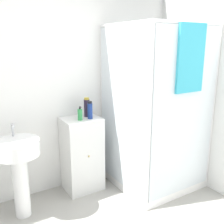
{
  "coord_description": "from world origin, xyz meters",
  "views": [
    {
      "loc": [
        -0.87,
        -1.17,
        1.73
      ],
      "look_at": [
        0.52,
        1.09,
        1.03
      ],
      "focal_mm": 42.0,
      "sensor_mm": 36.0,
      "label": 1
    }
  ],
  "objects": [
    {
      "name": "wall_back",
      "position": [
        0.0,
        1.7,
        1.25
      ],
      "size": [
        6.4,
        0.06,
        2.5
      ],
      "primitive_type": "cube",
      "color": "white",
      "rests_on": "ground_plane"
    },
    {
      "name": "shower_enclosure",
      "position": [
        1.12,
        1.1,
        0.51
      ],
      "size": [
        0.97,
        1.0,
        1.94
      ],
      "color": "white",
      "rests_on": "ground_plane"
    },
    {
      "name": "vanity_cabinet",
      "position": [
        0.34,
        1.48,
        0.45
      ],
      "size": [
        0.43,
        0.38,
        0.89
      ],
      "color": "silver",
      "rests_on": "ground_plane"
    },
    {
      "name": "sink",
      "position": [
        -0.42,
        1.33,
        0.59
      ],
      "size": [
        0.43,
        0.43,
        0.95
      ],
      "color": "white",
      "rests_on": "ground_plane"
    },
    {
      "name": "soap_dispenser",
      "position": [
        0.3,
        1.42,
        0.96
      ],
      "size": [
        0.05,
        0.05,
        0.16
      ],
      "color": "green",
      "rests_on": "vanity_cabinet"
    },
    {
      "name": "shampoo_bottle_tall_black",
      "position": [
        0.43,
        1.52,
        1.0
      ],
      "size": [
        0.07,
        0.07,
        0.23
      ],
      "color": "#281E33",
      "rests_on": "vanity_cabinet"
    },
    {
      "name": "shampoo_bottle_blue",
      "position": [
        0.42,
        1.41,
        0.99
      ],
      "size": [
        0.06,
        0.06,
        0.2
      ],
      "color": "navy",
      "rests_on": "vanity_cabinet"
    }
  ]
}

